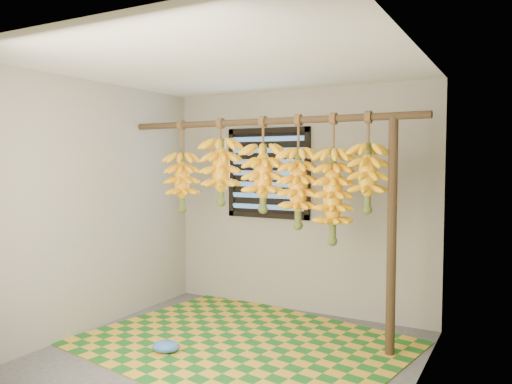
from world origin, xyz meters
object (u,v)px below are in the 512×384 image
Objects in this scene: banana_bunch_b at (221,172)px; banana_bunch_c at (263,178)px; banana_bunch_d at (298,188)px; woven_mat at (242,343)px; plastic_bag at (166,347)px; banana_bunch_a at (182,182)px; banana_bunch_e at (333,196)px; support_post at (392,237)px; banana_bunch_f at (368,178)px.

banana_bunch_b and banana_bunch_c have the same top height.
woven_mat is at bearing -136.16° from banana_bunch_d.
banana_bunch_a reaches higher than plastic_bag.
banana_bunch_c is at bearing 180.00° from banana_bunch_e.
support_post is at bearing 0.00° from banana_bunch_c.
banana_bunch_b is 0.95× the size of banana_bunch_c.
banana_bunch_b is at bearing 140.96° from woven_mat.
banana_bunch_b is at bearing 180.00° from banana_bunch_c.
banana_bunch_b is at bearing -180.00° from banana_bunch_d.
woven_mat is 2.64× the size of banana_bunch_d.
banana_bunch_e is 1.34× the size of banana_bunch_f.
woven_mat is 11.22× the size of plastic_bag.
banana_bunch_c and banana_bunch_f have the same top height.
banana_bunch_e is at bearing 36.69° from plastic_bag.
banana_bunch_b is at bearing -180.00° from banana_bunch_f.
support_post is 2.11m from plastic_bag.
support_post is 2.15× the size of banana_bunch_a.
banana_bunch_a reaches higher than woven_mat.
banana_bunch_b is 0.99× the size of banana_bunch_f.
banana_bunch_a is at bearing 118.17° from plastic_bag.
banana_bunch_f is at bearing 0.00° from banana_bunch_d.
banana_bunch_f reaches higher than plastic_bag.
plastic_bag reaches higher than woven_mat.
woven_mat is 1.63m from banana_bunch_b.
banana_bunch_d is 0.65m from banana_bunch_f.
plastic_bag is 1.68m from banana_bunch_a.
plastic_bag is at bearing -143.31° from banana_bunch_e.
woven_mat is 1.48m from banana_bunch_d.
banana_bunch_a is 0.81× the size of banana_bunch_e.
banana_bunch_e is (0.69, -0.00, -0.15)m from banana_bunch_c.
support_post is 1.75m from banana_bunch_b.
banana_bunch_d reaches higher than plastic_bag.
banana_bunch_e is at bearing -0.00° from banana_bunch_c.
banana_bunch_b is 0.47m from banana_bunch_c.
banana_bunch_e is at bearing -0.00° from banana_bunch_b.
banana_bunch_c is 1.05× the size of banana_bunch_f.
banana_bunch_e is (0.71, 0.36, 1.32)m from woven_mat.
plastic_bag is 1.73m from banana_bunch_c.
support_post is 0.54m from banana_bunch_f.
banana_bunch_d is at bearing 0.00° from banana_bunch_c.
banana_bunch_d and banana_bunch_e have the same top height.
banana_bunch_b is at bearing 89.40° from plastic_bag.
banana_bunch_b is (-0.45, 0.36, 1.52)m from woven_mat.
plastic_bag is (-1.68, -0.87, -0.94)m from support_post.
plastic_bag is 1.79m from banana_bunch_d.
banana_bunch_d reaches higher than woven_mat.
plastic_bag is 0.29× the size of banana_bunch_b.
banana_bunch_d is (-0.85, 0.00, 0.39)m from support_post.
support_post is at bearing 0.00° from banana_bunch_b.
banana_bunch_b is at bearing 0.00° from banana_bunch_a.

